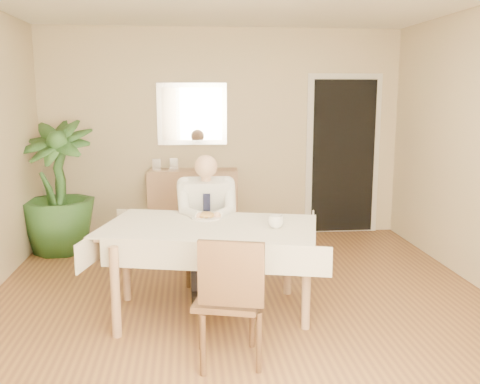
{
  "coord_description": "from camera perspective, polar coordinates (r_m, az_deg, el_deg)",
  "views": [
    {
      "loc": [
        -0.46,
        -4.23,
        1.8
      ],
      "look_at": [
        0.0,
        0.35,
        0.95
      ],
      "focal_mm": 40.0,
      "sensor_mm": 36.0,
      "label": 1
    }
  ],
  "objects": [
    {
      "name": "doorway",
      "position": [
        7.03,
        10.94,
        3.74
      ],
      "size": [
        0.96,
        0.07,
        2.1
      ],
      "color": "silver",
      "rests_on": "ground"
    },
    {
      "name": "plate",
      "position": [
        4.55,
        -3.63,
        -2.75
      ],
      "size": [
        0.26,
        0.26,
        0.02
      ],
      "primitive_type": "cylinder",
      "color": "white",
      "rests_on": "dining_table"
    },
    {
      "name": "photo_frame_center",
      "position": [
        6.66,
        -7.08,
        3.01
      ],
      "size": [
        0.1,
        0.02,
        0.14
      ],
      "primitive_type": "cube",
      "color": "silver",
      "rests_on": "sideboard"
    },
    {
      "name": "window",
      "position": [
        1.85,
        8.74,
        -0.54
      ],
      "size": [
        1.34,
        0.04,
        1.44
      ],
      "color": "silver",
      "rests_on": "room"
    },
    {
      "name": "fork",
      "position": [
        4.49,
        -4.11,
        -2.72
      ],
      "size": [
        0.01,
        0.13,
        0.01
      ],
      "primitive_type": "cylinder",
      "rotation": [
        1.57,
        0.0,
        0.0
      ],
      "color": "silver",
      "rests_on": "dining_table"
    },
    {
      "name": "mirror",
      "position": [
        6.71,
        -5.14,
        8.28
      ],
      "size": [
        0.86,
        0.04,
        0.76
      ],
      "color": "silver",
      "rests_on": "room"
    },
    {
      "name": "room",
      "position": [
        4.28,
        0.47,
        3.76
      ],
      "size": [
        5.0,
        5.02,
        2.6
      ],
      "color": "brown",
      "rests_on": "ground"
    },
    {
      "name": "seated_man",
      "position": [
        4.92,
        -3.55,
        -2.58
      ],
      "size": [
        0.48,
        0.72,
        1.24
      ],
      "color": "silver",
      "rests_on": "ground"
    },
    {
      "name": "potted_palm",
      "position": [
        6.4,
        -18.94,
        0.46
      ],
      "size": [
        1.02,
        1.02,
        1.5
      ],
      "primitive_type": "imported",
      "rotation": [
        0.0,
        0.0,
        -0.24
      ],
      "color": "#264D1F",
      "rests_on": "ground"
    },
    {
      "name": "chair_near",
      "position": [
        3.56,
        -1.11,
        -10.89
      ],
      "size": [
        0.52,
        0.53,
        0.9
      ],
      "rotation": [
        0.0,
        0.0,
        -0.26
      ],
      "color": "#3C2412",
      "rests_on": "ground"
    },
    {
      "name": "knife",
      "position": [
        4.49,
        -3.09,
        -2.7
      ],
      "size": [
        0.01,
        0.13,
        0.01
      ],
      "primitive_type": "cylinder",
      "rotation": [
        1.57,
        0.0,
        0.0
      ],
      "color": "silver",
      "rests_on": "dining_table"
    },
    {
      "name": "photo_frame_left",
      "position": [
        6.63,
        -8.9,
        2.93
      ],
      "size": [
        0.1,
        0.02,
        0.14
      ],
      "primitive_type": "cube",
      "color": "silver",
      "rests_on": "sideboard"
    },
    {
      "name": "photo_frame_right",
      "position": [
        6.62,
        -3.63,
        3.02
      ],
      "size": [
        0.1,
        0.02,
        0.14
      ],
      "primitive_type": "cube",
      "color": "silver",
      "rests_on": "sideboard"
    },
    {
      "name": "chair_far",
      "position": [
        5.25,
        -3.65,
        -3.93
      ],
      "size": [
        0.43,
        0.43,
        0.89
      ],
      "rotation": [
        0.0,
        0.0,
        -0.03
      ],
      "color": "#3C2412",
      "rests_on": "ground"
    },
    {
      "name": "dining_table",
      "position": [
        4.35,
        -3.24,
        -4.63
      ],
      "size": [
        1.95,
        1.42,
        0.75
      ],
      "rotation": [
        0.0,
        0.0,
        -0.24
      ],
      "color": "#9B7553",
      "rests_on": "ground"
    },
    {
      "name": "coffee_mug",
      "position": [
        4.23,
        3.85,
        -3.18
      ],
      "size": [
        0.13,
        0.13,
        0.1
      ],
      "primitive_type": "imported",
      "rotation": [
        0.0,
        0.0,
        -0.06
      ],
      "color": "white",
      "rests_on": "dining_table"
    },
    {
      "name": "food",
      "position": [
        4.55,
        -3.63,
        -2.48
      ],
      "size": [
        0.14,
        0.14,
        0.06
      ],
      "primitive_type": "ellipsoid",
      "color": "olive",
      "rests_on": "dining_table"
    },
    {
      "name": "sideboard",
      "position": [
        6.69,
        -4.97,
        -1.33
      ],
      "size": [
        1.12,
        0.45,
        0.88
      ],
      "primitive_type": "cube",
      "rotation": [
        0.0,
        0.0,
        -0.07
      ],
      "color": "#9B7553",
      "rests_on": "ground"
    }
  ]
}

